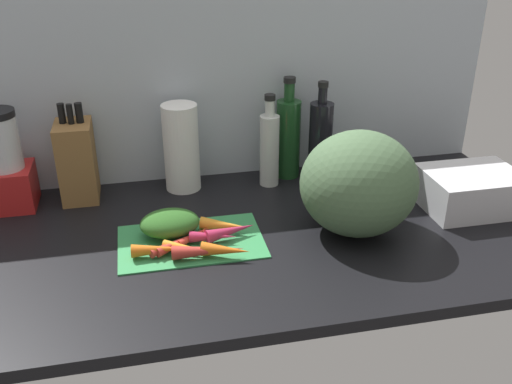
{
  "coord_description": "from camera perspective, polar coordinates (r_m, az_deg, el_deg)",
  "views": [
    {
      "loc": [
        -22.32,
        -124.89,
        73.97
      ],
      "look_at": [
        3.81,
        -4.22,
        13.21
      ],
      "focal_mm": 39.91,
      "sensor_mm": 36.0,
      "label": 1
    }
  ],
  "objects": [
    {
      "name": "dish_rack",
      "position": [
        1.67,
        20.73,
        0.16
      ],
      "size": [
        25.71,
        19.67,
        10.59
      ],
      "primitive_type": "cube",
      "color": "silver",
      "rests_on": "ground_plane"
    },
    {
      "name": "wall_back",
      "position": [
        1.71,
        -4.37,
        11.2
      ],
      "size": [
        170.0,
        3.0,
        60.0
      ],
      "primitive_type": "cube",
      "color": "#ADB7C1",
      "rests_on": "ground_plane"
    },
    {
      "name": "cutting_board",
      "position": [
        1.43,
        -6.53,
        -4.89
      ],
      "size": [
        35.81,
        22.59,
        0.8
      ],
      "primitive_type": "cube",
      "color": "#338C4C",
      "rests_on": "ground_plane"
    },
    {
      "name": "paper_towel_roll",
      "position": [
        1.66,
        -7.49,
        4.43
      ],
      "size": [
        10.28,
        10.28,
        25.71
      ],
      "primitive_type": "cylinder",
      "color": "white",
      "rests_on": "ground_plane"
    },
    {
      "name": "carrot_0",
      "position": [
        1.35,
        -4.83,
        -5.89
      ],
      "size": [
        17.21,
        5.01,
        3.44
      ],
      "primitive_type": "cone",
      "rotation": [
        0.0,
        1.57,
        -0.09
      ],
      "color": "red",
      "rests_on": "cutting_board"
    },
    {
      "name": "bottle_1",
      "position": [
        1.74,
        3.24,
        5.57
      ],
      "size": [
        7.45,
        7.45,
        31.14
      ],
      "color": "#19421E",
      "rests_on": "ground_plane"
    },
    {
      "name": "winter_squash",
      "position": [
        1.44,
        10.26,
        0.84
      ],
      "size": [
        29.61,
        28.14,
        26.69
      ],
      "primitive_type": "ellipsoid",
      "color": "#4C6B47",
      "rests_on": "ground_plane"
    },
    {
      "name": "bottle_2",
      "position": [
        1.72,
        6.46,
        5.18
      ],
      "size": [
        7.07,
        7.07,
        30.57
      ],
      "color": "black",
      "rests_on": "ground_plane"
    },
    {
      "name": "carrot_5",
      "position": [
        1.37,
        -9.74,
        -5.71
      ],
      "size": [
        12.89,
        4.44,
        3.25
      ],
      "primitive_type": "cone",
      "rotation": [
        0.0,
        1.57,
        -0.1
      ],
      "color": "orange",
      "rests_on": "cutting_board"
    },
    {
      "name": "carrot_3",
      "position": [
        1.43,
        -6.13,
        -4.33
      ],
      "size": [
        10.2,
        8.84,
        2.15
      ],
      "primitive_type": "cone",
      "rotation": [
        0.0,
        1.57,
        0.68
      ],
      "color": "red",
      "rests_on": "cutting_board"
    },
    {
      "name": "blender_appliance",
      "position": [
        1.69,
        -23.8,
        2.33
      ],
      "size": [
        13.15,
        13.15,
        27.95
      ],
      "color": "red",
      "rests_on": "ground_plane"
    },
    {
      "name": "carrot_4",
      "position": [
        1.37,
        -7.03,
        -5.59
      ],
      "size": [
        11.23,
        7.59,
        2.44
      ],
      "primitive_type": "cone",
      "rotation": [
        0.0,
        1.57,
        -0.5
      ],
      "color": "orange",
      "rests_on": "cutting_board"
    },
    {
      "name": "carrot_8",
      "position": [
        1.35,
        -3.08,
        -5.84
      ],
      "size": [
        11.99,
        6.98,
        3.52
      ],
      "primitive_type": "cone",
      "rotation": [
        0.0,
        1.57,
        -0.32
      ],
      "color": "orange",
      "rests_on": "cutting_board"
    },
    {
      "name": "ground_plane",
      "position": [
        1.48,
        -1.8,
        -4.56
      ],
      "size": [
        170.0,
        80.0,
        3.0
      ],
      "primitive_type": "cube",
      "color": "black"
    },
    {
      "name": "carrot_2",
      "position": [
        1.41,
        -7.16,
        -4.82
      ],
      "size": [
        15.16,
        10.87,
        2.34
      ],
      "primitive_type": "cone",
      "rotation": [
        0.0,
        1.57,
        0.57
      ],
      "color": "red",
      "rests_on": "cutting_board"
    },
    {
      "name": "carrot_1",
      "position": [
        1.42,
        -2.53,
        -3.92
      ],
      "size": [
        13.61,
        6.95,
        3.48
      ],
      "primitive_type": "cone",
      "rotation": [
        0.0,
        1.57,
        0.28
      ],
      "color": "#B2264C",
      "rests_on": "cutting_board"
    },
    {
      "name": "bottle_0",
      "position": [
        1.68,
        1.35,
        4.46
      ],
      "size": [
        5.76,
        5.76,
        27.86
      ],
      "color": "silver",
      "rests_on": "ground_plane"
    },
    {
      "name": "knife_block",
      "position": [
        1.67,
        -17.49,
        3.02
      ],
      "size": [
        9.87,
        13.24,
        27.91
      ],
      "color": "brown",
      "rests_on": "ground_plane"
    },
    {
      "name": "carrot_9",
      "position": [
        1.45,
        -3.19,
        -3.43
      ],
      "size": [
        12.5,
        7.77,
        3.44
      ],
      "primitive_type": "cone",
      "rotation": [
        0.0,
        1.57,
        -0.39
      ],
      "color": "orange",
      "rests_on": "cutting_board"
    },
    {
      "name": "carrot_6",
      "position": [
        1.41,
        -4.34,
        -4.49
      ],
      "size": [
        11.84,
        5.14,
        2.97
      ],
      "primitive_type": "cone",
      "rotation": [
        0.0,
        1.57,
        -0.2
      ],
      "color": "#B2264C",
      "rests_on": "cutting_board"
    },
    {
      "name": "carrot_7",
      "position": [
        1.4,
        -7.86,
        -4.96
      ],
      "size": [
        14.47,
        10.44,
        2.18
      ],
      "primitive_type": "cone",
      "rotation": [
        0.0,
        1.57,
        0.57
      ],
      "color": "red",
      "rests_on": "cutting_board"
    },
    {
      "name": "carrot_greens_pile",
      "position": [
        1.45,
        -8.64,
        -3.1
      ],
      "size": [
        14.94,
        11.49,
        6.32
      ],
      "primitive_type": "ellipsoid",
      "color": "#2D6023",
      "rests_on": "cutting_board"
    }
  ]
}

